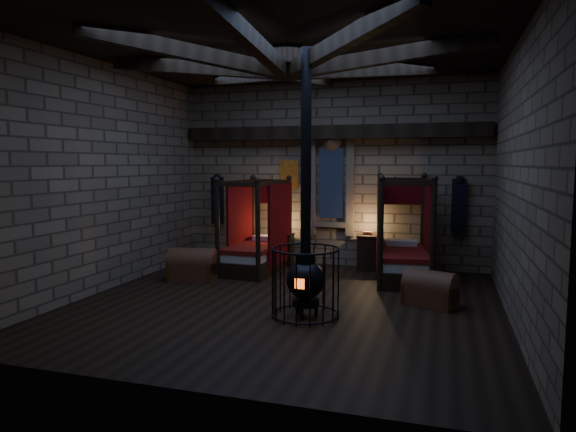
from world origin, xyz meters
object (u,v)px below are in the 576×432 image
(trunk_right, at_px, (430,290))
(stove, at_px, (306,276))
(bed_right, at_px, (403,255))
(bed_left, at_px, (257,249))
(trunk_left, at_px, (192,266))

(trunk_right, bearing_deg, stove, -125.67)
(bed_right, bearing_deg, trunk_right, -79.57)
(bed_right, bearing_deg, bed_left, 172.79)
(trunk_left, bearing_deg, bed_left, 45.36)
(bed_left, height_order, trunk_left, bed_left)
(bed_left, bearing_deg, trunk_right, -22.55)
(trunk_right, bearing_deg, trunk_left, -165.54)
(bed_left, height_order, stove, stove)
(bed_right, relative_size, trunk_right, 2.19)
(trunk_right, xyz_separation_m, stove, (-1.82, -1.21, 0.37))
(bed_left, bearing_deg, trunk_left, -122.49)
(bed_left, distance_m, trunk_right, 4.14)
(trunk_right, bearing_deg, bed_left, 175.14)
(bed_right, xyz_separation_m, stove, (-1.22, -3.02, 0.13))
(trunk_right, bearing_deg, bed_right, 128.85)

